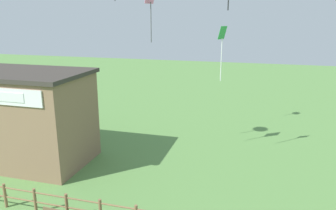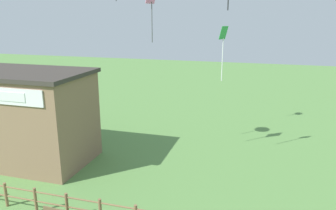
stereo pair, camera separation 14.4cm
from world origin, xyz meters
name	(u,v)px [view 1 (the left image)]	position (x,y,z in m)	size (l,w,h in m)	color
seaside_building	(19,116)	(-10.35, 10.42, 2.87)	(8.80, 4.91, 5.70)	#84664C
kite_green_diamond	(222,44)	(1.50, 13.98, 7.24)	(0.51, 0.61, 3.23)	green
kite_pink_diamond	(151,0)	(-2.32, 12.34, 9.68)	(0.50, 0.85, 3.21)	pink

